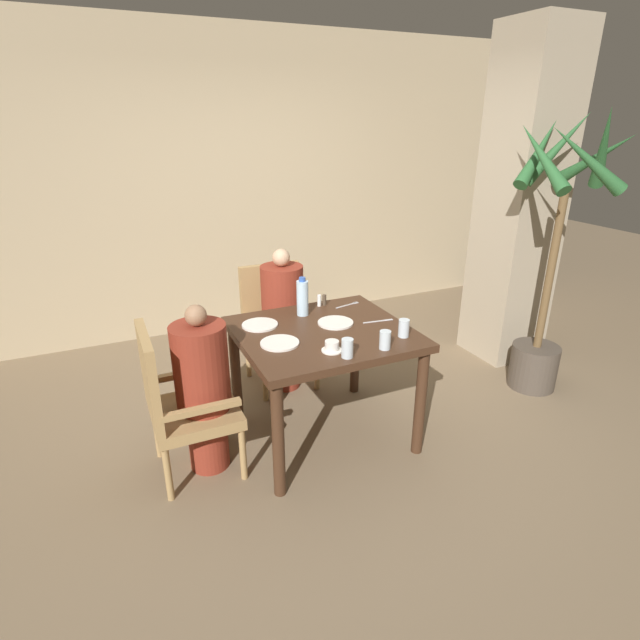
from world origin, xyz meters
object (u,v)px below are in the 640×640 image
at_px(diner_in_left_chair, 203,388).
at_px(teacup_with_saucer, 332,347).
at_px(plate_main_left, 280,343).
at_px(glass_tall_mid, 404,328).
at_px(plate_dessert_center, 336,323).
at_px(chair_far_side, 277,323).
at_px(water_bottle, 302,298).
at_px(glass_tall_far, 385,340).
at_px(glass_tall_near, 347,348).
at_px(diner_in_far_chair, 283,319).
at_px(chair_left_side, 179,401).
at_px(potted_palm, 549,279).
at_px(plate_main_right, 260,325).

distance_m(diner_in_left_chair, teacup_with_saucer, 0.80).
distance_m(plate_main_left, glass_tall_mid, 0.76).
bearing_deg(plate_dessert_center, glass_tall_mid, -51.25).
xyz_separation_m(chair_far_side, glass_tall_mid, (0.40, -1.17, 0.34)).
relative_size(chair_far_side, water_bottle, 3.57).
xyz_separation_m(glass_tall_mid, glass_tall_far, (-0.19, -0.10, 0.00)).
bearing_deg(glass_tall_far, glass_tall_near, -178.44).
height_order(diner_in_far_chair, plate_dessert_center, diner_in_far_chair).
distance_m(chair_left_side, glass_tall_far, 1.25).
distance_m(plate_dessert_center, water_bottle, 0.29).
height_order(chair_far_side, glass_tall_mid, chair_far_side).
bearing_deg(glass_tall_far, plate_dessert_center, 101.25).
bearing_deg(water_bottle, diner_in_left_chair, -158.77).
relative_size(diner_in_left_chair, teacup_with_saucer, 8.80).
relative_size(chair_left_side, plate_main_left, 4.08).
height_order(diner_in_left_chair, plate_main_left, diner_in_left_chair).
xyz_separation_m(diner_in_left_chair, glass_tall_near, (0.74, -0.40, 0.29)).
distance_m(diner_in_left_chair, glass_tall_mid, 1.25).
bearing_deg(plate_dessert_center, glass_tall_far, -78.75).
height_order(chair_far_side, glass_tall_far, chair_far_side).
distance_m(chair_far_side, glass_tall_near, 1.33).
bearing_deg(potted_palm, glass_tall_mid, -171.82).
bearing_deg(chair_far_side, glass_tall_far, -80.70).
xyz_separation_m(chair_left_side, diner_in_left_chair, (0.15, 0.00, 0.05)).
height_order(potted_palm, plate_main_left, potted_palm).
height_order(chair_left_side, diner_in_left_chair, diner_in_left_chair).
xyz_separation_m(water_bottle, glass_tall_far, (0.22, -0.69, -0.07)).
bearing_deg(plate_dessert_center, chair_left_side, -176.50).
bearing_deg(chair_left_side, plate_dessert_center, 3.50).
distance_m(water_bottle, glass_tall_far, 0.73).
distance_m(chair_far_side, plate_main_right, 0.79).
height_order(water_bottle, glass_tall_far, water_bottle).
bearing_deg(chair_left_side, plate_main_right, 21.81).
distance_m(diner_in_far_chair, glass_tall_mid, 1.13).
relative_size(diner_in_left_chair, glass_tall_near, 9.70).
bearing_deg(diner_in_far_chair, plate_dessert_center, -80.04).
relative_size(plate_main_right, glass_tall_far, 2.11).
xyz_separation_m(chair_far_side, glass_tall_far, (0.21, -1.27, 0.34)).
distance_m(chair_far_side, diner_in_far_chair, 0.17).
bearing_deg(diner_in_left_chair, plate_main_left, -10.11).
bearing_deg(plate_main_right, potted_palm, -8.58).
distance_m(plate_main_left, water_bottle, 0.50).
relative_size(diner_in_left_chair, glass_tall_mid, 9.70).
xyz_separation_m(glass_tall_near, glass_tall_mid, (0.44, 0.11, 0.00)).
relative_size(glass_tall_near, glass_tall_far, 1.00).
xyz_separation_m(chair_far_side, water_bottle, (-0.02, -0.58, 0.41)).
bearing_deg(potted_palm, water_bottle, 168.04).
distance_m(plate_main_left, glass_tall_far, 0.62).
distance_m(diner_in_far_chair, plate_dessert_center, 0.71).
relative_size(chair_far_side, potted_palm, 0.45).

